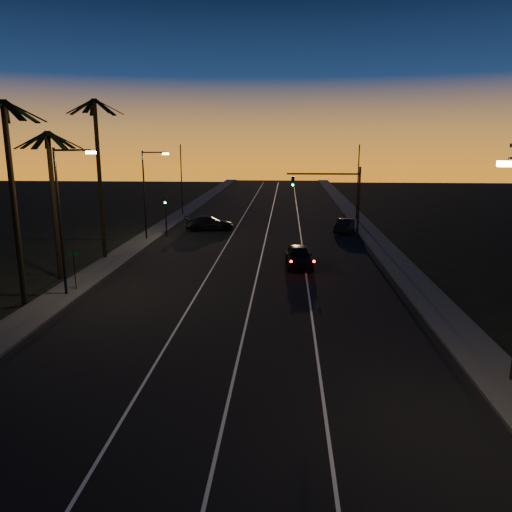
# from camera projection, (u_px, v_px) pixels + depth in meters

# --- Properties ---
(road) EXTENTS (20.00, 170.00, 0.01)m
(road) POSITION_uv_depth(u_px,v_px,m) (254.00, 261.00, 39.93)
(road) COLOR black
(road) RESTS_ON ground
(sidewalk_left) EXTENTS (2.40, 170.00, 0.16)m
(sidewalk_left) POSITION_uv_depth(u_px,v_px,m) (117.00, 258.00, 40.59)
(sidewalk_left) COLOR #353533
(sidewalk_left) RESTS_ON ground
(sidewalk_right) EXTENTS (2.40, 170.00, 0.16)m
(sidewalk_right) POSITION_uv_depth(u_px,v_px,m) (396.00, 262.00, 39.24)
(sidewalk_right) COLOR #353533
(sidewalk_right) RESTS_ON ground
(lane_stripe_left) EXTENTS (0.12, 160.00, 0.01)m
(lane_stripe_left) POSITION_uv_depth(u_px,v_px,m) (217.00, 260.00, 40.11)
(lane_stripe_left) COLOR silver
(lane_stripe_left) RESTS_ON road
(lane_stripe_mid) EXTENTS (0.12, 160.00, 0.01)m
(lane_stripe_mid) POSITION_uv_depth(u_px,v_px,m) (260.00, 261.00, 39.90)
(lane_stripe_mid) COLOR silver
(lane_stripe_mid) RESTS_ON road
(lane_stripe_right) EXTENTS (0.12, 160.00, 0.01)m
(lane_stripe_right) POSITION_uv_depth(u_px,v_px,m) (304.00, 261.00, 39.69)
(lane_stripe_right) COLOR silver
(lane_stripe_right) RESTS_ON road
(palm_near) EXTENTS (4.25, 4.16, 11.53)m
(palm_near) POSITION_uv_depth(u_px,v_px,m) (12.00, 184.00, 27.44)
(palm_near) COLOR black
(palm_near) RESTS_ON ground
(palm_mid) EXTENTS (4.25, 4.16, 10.03)m
(palm_mid) POSITION_uv_depth(u_px,v_px,m) (53.00, 189.00, 33.49)
(palm_mid) COLOR black
(palm_mid) RESTS_ON ground
(palm_far) EXTENTS (4.25, 4.16, 12.53)m
(palm_far) POSITION_uv_depth(u_px,v_px,m) (99.00, 164.00, 38.97)
(palm_far) COLOR black
(palm_far) RESTS_ON ground
(streetlight_left_near) EXTENTS (2.55, 0.26, 9.00)m
(streetlight_left_near) POSITION_uv_depth(u_px,v_px,m) (64.00, 211.00, 29.66)
(streetlight_left_near) COLOR black
(streetlight_left_near) RESTS_ON ground
(streetlight_left_far) EXTENTS (2.55, 0.26, 8.50)m
(streetlight_left_far) POSITION_uv_depth(u_px,v_px,m) (147.00, 188.00, 47.23)
(streetlight_left_far) COLOR black
(streetlight_left_far) RESTS_ON ground
(street_sign) EXTENTS (0.70, 0.06, 2.60)m
(street_sign) POSITION_uv_depth(u_px,v_px,m) (74.00, 266.00, 31.46)
(street_sign) COLOR black
(street_sign) RESTS_ON ground
(signal_mast) EXTENTS (7.10, 0.41, 7.00)m
(signal_mast) POSITION_uv_depth(u_px,v_px,m) (335.00, 190.00, 48.15)
(signal_mast) COLOR black
(signal_mast) RESTS_ON ground
(signal_post) EXTENTS (0.28, 0.37, 4.20)m
(signal_post) POSITION_uv_depth(u_px,v_px,m) (166.00, 208.00, 49.57)
(signal_post) COLOR black
(signal_post) RESTS_ON ground
(far_pole_left) EXTENTS (0.14, 0.14, 9.00)m
(far_pole_left) POSITION_uv_depth(u_px,v_px,m) (181.00, 180.00, 63.91)
(far_pole_left) COLOR black
(far_pole_left) RESTS_ON ground
(far_pole_right) EXTENTS (0.14, 0.14, 9.00)m
(far_pole_right) POSITION_uv_depth(u_px,v_px,m) (358.00, 183.00, 59.66)
(far_pole_right) COLOR black
(far_pole_right) RESTS_ON ground
(lead_car) EXTENTS (2.24, 5.41, 1.62)m
(lead_car) POSITION_uv_depth(u_px,v_px,m) (299.00, 256.00, 37.99)
(lead_car) COLOR black
(lead_car) RESTS_ON road
(right_car) EXTENTS (2.68, 4.57, 1.42)m
(right_car) POSITION_uv_depth(u_px,v_px,m) (344.00, 226.00, 52.12)
(right_car) COLOR black
(right_car) RESTS_ON road
(cross_car) EXTENTS (5.58, 3.22, 1.52)m
(cross_car) POSITION_uv_depth(u_px,v_px,m) (209.00, 223.00, 53.62)
(cross_car) COLOR black
(cross_car) RESTS_ON road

